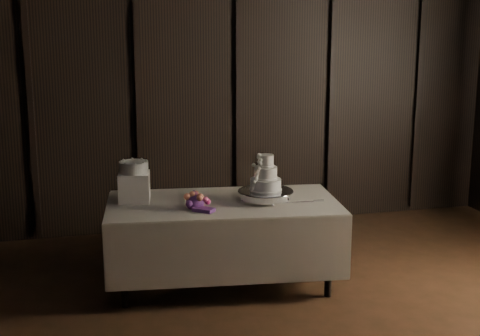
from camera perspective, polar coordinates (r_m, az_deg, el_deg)
name	(u,v)px	position (r m, az deg, el deg)	size (l,w,h in m)	color
room	(380,153)	(4.16, 11.83, 1.25)	(6.08, 7.08, 3.08)	black
display_table	(223,239)	(5.88, -1.42, -6.11)	(2.10, 1.28, 0.76)	beige
cake_stand	(266,196)	(5.80, 2.20, -2.38)	(0.48, 0.48, 0.09)	silver
wedding_cake	(264,177)	(5.74, 2.03, -0.78)	(0.31, 0.27, 0.32)	white
bouquet	(195,201)	(5.58, -3.87, -2.83)	(0.28, 0.38, 0.18)	#E05083
box_pedestal	(134,187)	(5.84, -9.00, -1.60)	(0.26, 0.26, 0.25)	white
small_cake	(134,167)	(5.80, -9.06, 0.07)	(0.25, 0.25, 0.10)	white
cake_knife	(298,202)	(5.76, 4.96, -2.92)	(0.37, 0.02, 0.01)	silver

